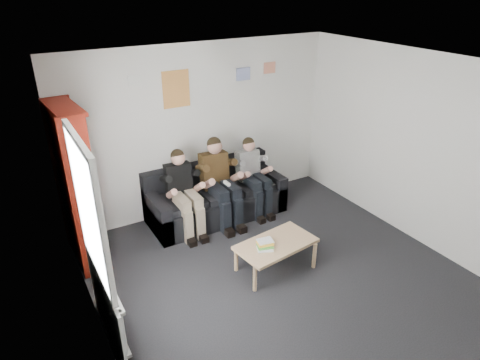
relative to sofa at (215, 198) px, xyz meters
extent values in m
plane|color=black|center=(0.01, -2.09, -0.30)|extent=(5.00, 5.00, 0.00)
plane|color=white|center=(0.01, -2.09, 2.40)|extent=(5.00, 5.00, 0.00)
plane|color=white|center=(0.01, 0.41, 1.05)|extent=(4.50, 0.00, 4.50)
plane|color=white|center=(-2.24, -2.09, 1.05)|extent=(0.00, 5.00, 5.00)
plane|color=white|center=(2.26, -2.09, 1.05)|extent=(0.00, 5.00, 5.00)
cube|color=black|center=(0.00, -0.04, -0.10)|extent=(2.18, 0.89, 0.42)
cube|color=black|center=(0.00, 0.30, 0.33)|extent=(2.18, 0.20, 0.43)
cube|color=black|center=(-1.00, -0.04, -0.01)|extent=(0.18, 0.89, 0.59)
cube|color=black|center=(1.00, -0.04, -0.01)|extent=(0.18, 0.89, 0.59)
cube|color=black|center=(0.00, -0.12, 0.16)|extent=(1.82, 0.61, 0.10)
cube|color=maroon|center=(-2.06, -0.13, 0.78)|extent=(0.33, 0.98, 2.17)
cube|color=tan|center=(0.03, -1.68, 0.09)|extent=(1.04, 0.57, 0.04)
cylinder|color=tan|center=(-0.44, -1.92, -0.12)|extent=(0.05, 0.05, 0.37)
cylinder|color=tan|center=(0.50, -1.92, -0.12)|extent=(0.05, 0.05, 0.37)
cylinder|color=tan|center=(-0.44, -1.45, -0.12)|extent=(0.05, 0.05, 0.37)
cylinder|color=tan|center=(0.50, -1.45, -0.12)|extent=(0.05, 0.05, 0.37)
cube|color=white|center=(-0.18, -1.73, 0.12)|extent=(0.20, 0.15, 0.02)
cube|color=#58AF3E|center=(-0.16, -1.70, 0.14)|extent=(0.20, 0.15, 0.02)
cube|color=yellow|center=(-0.13, -1.67, 0.15)|extent=(0.20, 0.15, 0.02)
cube|color=white|center=(-0.11, -1.64, 0.17)|extent=(0.20, 0.15, 0.02)
cube|color=black|center=(-0.61, 0.00, 0.47)|extent=(0.38, 0.28, 0.54)
sphere|color=tan|center=(-0.61, -0.03, 0.85)|extent=(0.21, 0.21, 0.21)
sphere|color=black|center=(-0.61, -0.02, 0.88)|extent=(0.20, 0.20, 0.20)
cube|color=gray|center=(-0.61, -0.28, 0.28)|extent=(0.35, 0.44, 0.14)
cube|color=gray|center=(-0.61, -0.50, -0.05)|extent=(0.33, 0.13, 0.52)
cube|color=black|center=(-0.61, -0.55, -0.26)|extent=(0.33, 0.25, 0.10)
cube|color=#50381A|center=(0.00, 0.01, 0.50)|extent=(0.42, 0.31, 0.60)
sphere|color=tan|center=(0.00, -0.03, 0.91)|extent=(0.23, 0.23, 0.23)
sphere|color=black|center=(0.00, -0.01, 0.94)|extent=(0.22, 0.22, 0.22)
cube|color=black|center=(0.00, -0.30, 0.29)|extent=(0.38, 0.48, 0.16)
cube|color=black|center=(0.00, -0.54, -0.05)|extent=(0.36, 0.15, 0.52)
cube|color=black|center=(0.00, -0.60, -0.25)|extent=(0.36, 0.27, 0.11)
cube|color=white|center=(0.00, -0.41, 0.44)|extent=(0.04, 0.15, 0.04)
cube|color=white|center=(0.61, 0.00, 0.46)|extent=(0.36, 0.27, 0.52)
sphere|color=tan|center=(0.61, -0.04, 0.81)|extent=(0.20, 0.20, 0.20)
sphere|color=black|center=(0.61, -0.02, 0.85)|extent=(0.19, 0.19, 0.19)
cube|color=black|center=(0.61, -0.27, 0.28)|extent=(0.33, 0.42, 0.14)
cube|color=black|center=(0.61, -0.48, -0.05)|extent=(0.31, 0.13, 0.52)
cube|color=black|center=(0.61, -0.53, -0.26)|extent=(0.31, 0.24, 0.09)
cylinder|color=silver|center=(-2.14, -2.17, 0.05)|extent=(0.06, 0.06, 0.60)
cylinder|color=silver|center=(-2.14, -2.09, 0.05)|extent=(0.06, 0.06, 0.60)
cylinder|color=silver|center=(-2.14, -2.01, 0.05)|extent=(0.06, 0.06, 0.60)
cylinder|color=silver|center=(-2.14, -1.93, 0.05)|extent=(0.06, 0.06, 0.60)
cylinder|color=silver|center=(-2.14, -1.85, 0.05)|extent=(0.06, 0.06, 0.60)
cylinder|color=silver|center=(-2.14, -1.77, 0.05)|extent=(0.06, 0.06, 0.60)
cylinder|color=silver|center=(-2.14, -1.69, 0.05)|extent=(0.06, 0.06, 0.60)
cylinder|color=silver|center=(-2.14, -1.61, 0.05)|extent=(0.06, 0.06, 0.60)
cube|color=silver|center=(-2.14, -1.89, -0.23)|extent=(0.10, 0.64, 0.04)
cube|color=silver|center=(-2.14, -1.89, 0.33)|extent=(0.10, 0.64, 0.04)
cube|color=white|center=(-2.22, -1.89, 1.35)|extent=(0.02, 1.00, 1.30)
cube|color=white|center=(-2.21, -1.89, 2.03)|extent=(0.05, 1.12, 0.06)
cube|color=white|center=(-2.21, -1.89, 0.67)|extent=(0.05, 1.12, 0.06)
cube|color=white|center=(-2.21, -1.89, 0.15)|extent=(0.03, 1.30, 0.90)
cube|color=#F1C555|center=(-0.39, 0.40, 1.75)|extent=(0.42, 0.01, 0.55)
cube|color=blue|center=(0.76, 0.40, 1.85)|extent=(0.25, 0.01, 0.20)
cube|color=#D34191|center=(1.26, 0.40, 1.90)|extent=(0.22, 0.01, 0.18)
cube|color=white|center=(-0.99, 0.40, 1.95)|extent=(0.20, 0.01, 0.14)
camera|label=1|loc=(-2.72, -5.48, 3.27)|focal=32.00mm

